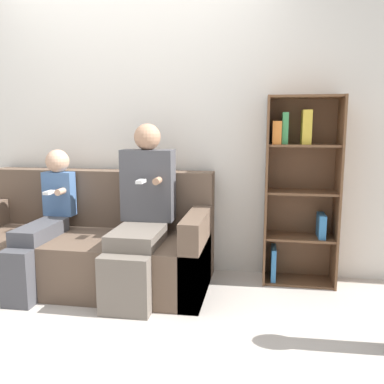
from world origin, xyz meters
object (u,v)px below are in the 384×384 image
at_px(child_seated, 43,219).
at_px(bookshelf, 299,187).
at_px(adult_seated, 142,208).
at_px(couch, 90,245).

distance_m(child_seated, bookshelf, 2.02).
bearing_deg(bookshelf, adult_seated, -160.53).
xyz_separation_m(couch, bookshelf, (1.65, 0.30, 0.47)).
height_order(couch, adult_seated, adult_seated).
bearing_deg(adult_seated, bookshelf, 19.47).
height_order(couch, bookshelf, bookshelf).
bearing_deg(bookshelf, couch, -169.74).
bearing_deg(bookshelf, child_seated, -166.79).
distance_m(couch, child_seated, 0.42).
relative_size(child_seated, bookshelf, 0.72).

